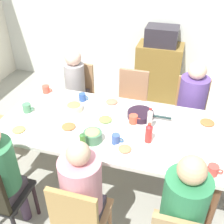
% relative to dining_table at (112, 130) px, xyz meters
% --- Properties ---
extents(ground_plane, '(6.43, 6.43, 0.00)m').
position_rel_dining_table_xyz_m(ground_plane, '(0.00, 0.00, -0.70)').
color(ground_plane, gray).
extents(wall_back, '(5.60, 0.12, 2.60)m').
position_rel_dining_table_xyz_m(wall_back, '(0.00, 2.30, 0.60)').
color(wall_back, silver).
rests_on(wall_back, ground_plane).
extents(dining_table, '(2.24, 1.05, 0.77)m').
position_rel_dining_table_xyz_m(dining_table, '(0.00, 0.00, 0.00)').
color(dining_table, silver).
rests_on(dining_table, ground_plane).
extents(person_0, '(0.31, 0.31, 1.26)m').
position_rel_dining_table_xyz_m(person_0, '(0.75, -0.81, 0.05)').
color(person_0, '#41413F').
rests_on(person_0, ground_plane).
extents(chair_1, '(0.40, 0.40, 0.90)m').
position_rel_dining_table_xyz_m(chair_1, '(0.00, -0.90, -0.18)').
color(chair_1, '#A9774C').
rests_on(chair_1, ground_plane).
extents(person_1, '(0.32, 0.32, 1.20)m').
position_rel_dining_table_xyz_m(person_1, '(0.00, -0.81, 0.02)').
color(person_1, '#3B4642').
rests_on(person_1, ground_plane).
extents(chair_3, '(0.40, 0.40, 0.90)m').
position_rel_dining_table_xyz_m(chair_3, '(0.75, 0.90, -0.18)').
color(chair_3, '#A47E57').
rests_on(chair_3, ground_plane).
extents(person_3, '(0.33, 0.33, 1.18)m').
position_rel_dining_table_xyz_m(person_3, '(0.75, 0.81, 0.02)').
color(person_3, '#2D3054').
rests_on(person_3, ground_plane).
extents(chair_5, '(0.40, 0.40, 0.90)m').
position_rel_dining_table_xyz_m(chair_5, '(0.00, 0.90, -0.18)').
color(chair_5, '#A8834A').
rests_on(chair_5, ground_plane).
extents(chair_6, '(0.40, 0.40, 0.90)m').
position_rel_dining_table_xyz_m(chair_6, '(-0.75, 0.90, -0.18)').
color(chair_6, '#B07B4B').
rests_on(chair_6, ground_plane).
extents(person_6, '(0.30, 0.30, 1.16)m').
position_rel_dining_table_xyz_m(person_6, '(-0.75, 0.81, -0.00)').
color(person_6, '#473D39').
rests_on(person_6, ground_plane).
extents(plate_0, '(0.24, 0.24, 0.04)m').
position_rel_dining_table_xyz_m(plate_0, '(-0.38, -0.18, 0.08)').
color(plate_0, silver).
rests_on(plate_0, dining_table).
extents(plate_1, '(0.25, 0.25, 0.04)m').
position_rel_dining_table_xyz_m(plate_1, '(0.90, 0.26, 0.08)').
color(plate_1, silver).
rests_on(plate_1, dining_table).
extents(plate_2, '(0.22, 0.22, 0.04)m').
position_rel_dining_table_xyz_m(plate_2, '(-0.82, -0.36, 0.08)').
color(plate_2, white).
rests_on(plate_2, dining_table).
extents(plate_3, '(0.24, 0.24, 0.04)m').
position_rel_dining_table_xyz_m(plate_3, '(-0.08, 0.03, 0.08)').
color(plate_3, white).
rests_on(plate_3, dining_table).
extents(plate_4, '(0.24, 0.24, 0.04)m').
position_rel_dining_table_xyz_m(plate_4, '(-0.11, 0.37, 0.08)').
color(plate_4, white).
rests_on(plate_4, dining_table).
extents(plate_5, '(0.21, 0.21, 0.04)m').
position_rel_dining_table_xyz_m(plate_5, '(0.22, -0.34, 0.08)').
color(plate_5, silver).
rests_on(plate_5, dining_table).
extents(bowl_0, '(0.18, 0.18, 0.09)m').
position_rel_dining_table_xyz_m(bowl_0, '(-0.46, 0.13, 0.11)').
color(bowl_0, beige).
rests_on(bowl_0, dining_table).
extents(bowl_1, '(0.17, 0.17, 0.12)m').
position_rel_dining_table_xyz_m(bowl_1, '(-0.10, -0.29, 0.13)').
color(bowl_1, '#467553').
rests_on(bowl_1, dining_table).
extents(serving_pan, '(0.45, 0.27, 0.06)m').
position_rel_dining_table_xyz_m(serving_pan, '(0.25, 0.21, 0.10)').
color(serving_pan, black).
rests_on(serving_pan, dining_table).
extents(cup_0, '(0.12, 0.09, 0.09)m').
position_rel_dining_table_xyz_m(cup_0, '(0.20, 0.09, 0.11)').
color(cup_0, '#D54B35').
rests_on(cup_0, dining_table).
extents(cup_1, '(0.11, 0.07, 0.10)m').
position_rel_dining_table_xyz_m(cup_1, '(0.12, -0.26, 0.12)').
color(cup_1, '#3A569A').
rests_on(cup_1, dining_table).
extents(cup_2, '(0.11, 0.08, 0.09)m').
position_rel_dining_table_xyz_m(cup_2, '(-0.44, 0.34, 0.11)').
color(cup_2, '#2F5099').
rests_on(cup_2, dining_table).
extents(cup_3, '(0.12, 0.08, 0.09)m').
position_rel_dining_table_xyz_m(cup_3, '(-0.92, 0.39, 0.11)').
color(cup_3, '#CC503E').
rests_on(cup_3, dining_table).
extents(cup_4, '(0.12, 0.09, 0.08)m').
position_rel_dining_table_xyz_m(cup_4, '(0.95, -0.41, 0.11)').
color(cup_4, '#C6433B').
rests_on(cup_4, dining_table).
extents(cup_5, '(0.12, 0.09, 0.09)m').
position_rel_dining_table_xyz_m(cup_5, '(-0.92, -0.03, 0.12)').
color(cup_5, '#4E8761').
rests_on(cup_5, dining_table).
extents(bottle_0, '(0.05, 0.05, 0.24)m').
position_rel_dining_table_xyz_m(bottle_0, '(0.36, 0.04, 0.18)').
color(bottle_0, silver).
rests_on(bottle_0, dining_table).
extents(bottle_1, '(0.05, 0.05, 0.20)m').
position_rel_dining_table_xyz_m(bottle_1, '(-0.14, -0.42, 0.16)').
color(bottle_1, '#46832F').
rests_on(bottle_1, dining_table).
extents(bottle_2, '(0.06, 0.06, 0.20)m').
position_rel_dining_table_xyz_m(bottle_2, '(0.39, -0.15, 0.16)').
color(bottle_2, red).
rests_on(bottle_2, dining_table).
extents(side_cabinet, '(0.70, 0.44, 0.90)m').
position_rel_dining_table_xyz_m(side_cabinet, '(0.20, 2.00, -0.25)').
color(side_cabinet, olive).
rests_on(side_cabinet, ground_plane).
extents(microwave, '(0.48, 0.36, 0.28)m').
position_rel_dining_table_xyz_m(microwave, '(0.20, 2.00, 0.34)').
color(microwave, '#2C2830').
rests_on(microwave, side_cabinet).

